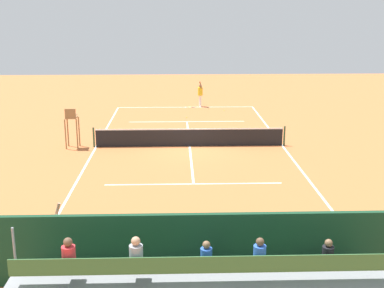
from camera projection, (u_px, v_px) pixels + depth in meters
ground_plane at (190, 146)px, 27.41m from camera, size 60.00×60.00×0.00m
court_line_markings at (190, 146)px, 27.45m from camera, size 10.10×22.20×0.01m
tennis_net at (190, 137)px, 27.28m from camera, size 10.30×0.10×1.07m
backdrop_wall at (204, 249)px, 13.64m from camera, size 18.00×0.16×2.00m
bleacher_stand at (207, 277)px, 12.36m from camera, size 9.06×2.40×2.48m
umpire_chair at (72, 124)px, 26.76m from camera, size 0.67×0.67×2.14m
courtside_bench at (271, 250)px, 14.52m from camera, size 1.80×0.40×0.93m
equipment_bag at (202, 265)px, 14.43m from camera, size 0.90×0.36×0.36m
tennis_player at (200, 93)px, 38.01m from camera, size 0.40×0.55×1.93m
tennis_racket at (190, 107)px, 37.95m from camera, size 0.59×0.39×0.03m
tennis_ball_near at (224, 110)px, 36.73m from camera, size 0.07×0.07×0.07m
tennis_ball_far at (187, 117)px, 34.38m from camera, size 0.07×0.07×0.07m
line_judge at (58, 236)px, 14.35m from camera, size 0.40×0.55×1.93m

